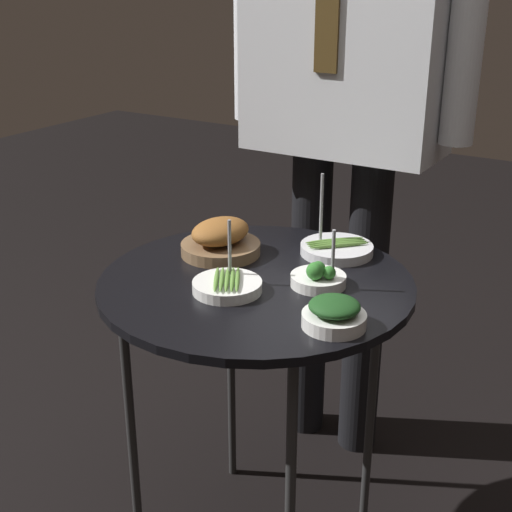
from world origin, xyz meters
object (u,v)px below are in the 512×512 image
(bowl_broccoli_front_right, at_px, (319,277))
(bowl_asparagus_near_rim, at_px, (227,285))
(waiter_figure, at_px, (348,52))
(bowl_spinach_center, at_px, (334,314))
(bowl_roast_front_center, at_px, (221,240))
(bowl_asparagus_mid_left, at_px, (336,248))
(serving_cart, at_px, (256,303))

(bowl_broccoli_front_right, xyz_separation_m, bowl_asparagus_near_rim, (-0.14, -0.11, -0.01))
(bowl_asparagus_near_rim, bearing_deg, waiter_figure, 92.65)
(bowl_broccoli_front_right, xyz_separation_m, waiter_figure, (-0.17, 0.46, 0.37))
(bowl_asparagus_near_rim, distance_m, bowl_spinach_center, 0.24)
(bowl_roast_front_center, height_order, waiter_figure, waiter_figure)
(bowl_asparagus_near_rim, bearing_deg, bowl_asparagus_mid_left, 71.46)
(waiter_figure, bearing_deg, bowl_asparagus_mid_left, -66.62)
(bowl_spinach_center, bearing_deg, bowl_asparagus_mid_left, 114.71)
(bowl_broccoli_front_right, distance_m, bowl_asparagus_near_rim, 0.18)
(bowl_broccoli_front_right, height_order, bowl_asparagus_near_rim, bowl_asparagus_near_rim)
(waiter_figure, bearing_deg, bowl_roast_front_center, -102.48)
(bowl_asparagus_near_rim, relative_size, waiter_figure, 0.08)
(bowl_roast_front_center, relative_size, bowl_asparagus_mid_left, 1.00)
(serving_cart, relative_size, bowl_roast_front_center, 3.99)
(serving_cart, bearing_deg, bowl_broccoli_front_right, 15.76)
(serving_cart, relative_size, waiter_figure, 0.40)
(serving_cart, height_order, bowl_asparagus_mid_left, bowl_asparagus_mid_left)
(bowl_roast_front_center, xyz_separation_m, waiter_figure, (0.09, 0.42, 0.36))
(bowl_spinach_center, bearing_deg, bowl_broccoli_front_right, 125.87)
(bowl_asparagus_near_rim, height_order, bowl_roast_front_center, bowl_asparagus_near_rim)
(serving_cart, xyz_separation_m, bowl_broccoli_front_right, (0.12, 0.03, 0.07))
(bowl_asparagus_mid_left, bearing_deg, bowl_asparagus_near_rim, -108.54)
(bowl_broccoli_front_right, distance_m, bowl_roast_front_center, 0.26)
(waiter_figure, bearing_deg, serving_cart, -84.95)
(bowl_asparagus_mid_left, height_order, bowl_spinach_center, bowl_asparagus_mid_left)
(serving_cart, distance_m, waiter_figure, 0.67)
(bowl_spinach_center, bearing_deg, waiter_figure, 114.08)
(serving_cart, bearing_deg, bowl_spinach_center, -24.87)
(serving_cart, distance_m, bowl_asparagus_mid_left, 0.23)
(bowl_roast_front_center, bearing_deg, bowl_spinach_center, -26.35)
(bowl_spinach_center, bearing_deg, bowl_roast_front_center, 153.65)
(serving_cart, xyz_separation_m, bowl_spinach_center, (0.22, -0.10, 0.08))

